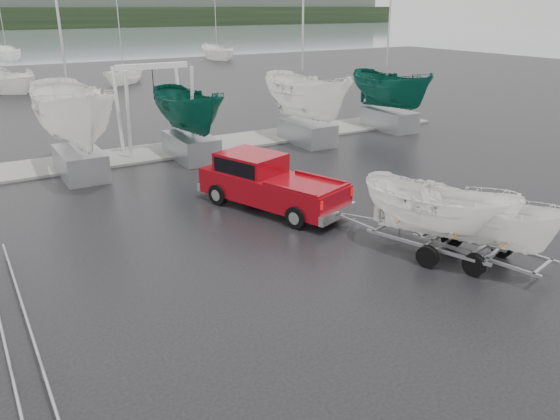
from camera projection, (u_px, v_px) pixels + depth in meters
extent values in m
plane|color=black|center=(348.00, 243.00, 16.06)|extent=(120.00, 120.00, 0.00)
cube|color=gray|center=(183.00, 148.00, 26.45)|extent=(30.00, 3.00, 0.12)
cube|color=maroon|center=(272.00, 188.00, 18.54)|extent=(3.47, 5.59, 0.86)
cube|color=maroon|center=(251.00, 164.00, 18.87)|extent=(2.28, 2.53, 0.77)
cube|color=black|center=(251.00, 163.00, 18.85)|extent=(2.23, 2.33, 0.50)
cube|color=silver|center=(338.00, 214.00, 17.04)|extent=(1.79, 0.77, 0.32)
cylinder|color=black|center=(218.00, 194.00, 19.07)|extent=(0.50, 0.78, 0.73)
cylinder|color=black|center=(252.00, 183.00, 20.32)|extent=(0.50, 0.78, 0.73)
cylinder|color=black|center=(297.00, 217.00, 17.01)|extent=(0.50, 0.78, 0.73)
cylinder|color=black|center=(328.00, 203.00, 18.26)|extent=(0.50, 0.78, 0.73)
cube|color=#999CA1|center=(425.00, 247.00, 14.74)|extent=(1.27, 3.42, 0.08)
cube|color=#999CA1|center=(442.00, 234.00, 15.54)|extent=(1.27, 3.42, 0.08)
cylinder|color=#999CA1|center=(440.00, 247.00, 15.07)|extent=(1.54, 0.61, 0.08)
cylinder|color=black|center=(427.00, 257.00, 14.50)|extent=(0.37, 0.63, 0.60)
cylinder|color=black|center=(452.00, 238.00, 15.65)|extent=(0.37, 0.63, 0.60)
imported|color=white|center=(442.00, 162.00, 14.35)|extent=(2.14, 2.17, 4.43)
cube|color=orange|center=(409.00, 215.00, 15.42)|extent=(1.48, 0.55, 0.03)
cube|color=orange|center=(464.00, 229.00, 14.47)|extent=(1.48, 0.55, 0.03)
cube|color=#999CA1|center=(472.00, 254.00, 14.28)|extent=(0.89, 3.53, 0.08)
cube|color=#999CA1|center=(491.00, 242.00, 15.00)|extent=(0.89, 3.53, 0.08)
cylinder|color=#999CA1|center=(488.00, 256.00, 14.56)|extent=(1.58, 0.44, 0.08)
cylinder|color=black|center=(474.00, 265.00, 14.04)|extent=(0.31, 0.63, 0.60)
cylinder|color=black|center=(502.00, 247.00, 15.09)|extent=(0.31, 0.63, 0.60)
imported|color=white|center=(492.00, 176.00, 13.93)|extent=(1.80, 1.83, 3.97)
cube|color=orange|center=(457.00, 221.00, 14.99)|extent=(1.52, 0.39, 0.03)
cube|color=orange|center=(514.00, 238.00, 13.91)|extent=(1.52, 0.39, 0.03)
cylinder|color=silver|center=(128.00, 117.00, 23.81)|extent=(0.16, 0.58, 3.99)
cylinder|color=silver|center=(118.00, 111.00, 25.09)|extent=(0.16, 0.58, 3.99)
cylinder|color=silver|center=(192.00, 110.00, 25.26)|extent=(0.16, 0.58, 3.99)
cylinder|color=silver|center=(180.00, 105.00, 26.55)|extent=(0.16, 0.58, 3.99)
cube|color=silver|center=(152.00, 66.00, 24.47)|extent=(3.30, 0.25, 0.25)
cube|color=#999CA1|center=(80.00, 163.00, 22.16)|extent=(1.60, 3.20, 1.10)
imported|color=white|center=(66.00, 57.00, 20.69)|extent=(2.73, 2.80, 7.25)
cube|color=#999CA1|center=(191.00, 147.00, 24.70)|extent=(1.60, 3.20, 1.10)
imported|color=#0B4E3E|center=(187.00, 71.00, 23.51)|extent=(2.13, 2.18, 5.65)
cube|color=#999CA1|center=(307.00, 132.00, 27.54)|extent=(1.60, 3.20, 1.10)
imported|color=white|center=(308.00, 55.00, 26.20)|extent=(2.43, 2.50, 6.46)
cube|color=#999CA1|center=(389.00, 120.00, 30.56)|extent=(1.60, 3.20, 1.10)
imported|color=#0B4E3E|center=(393.00, 56.00, 29.35)|extent=(2.19, 2.25, 5.82)
cylinder|color=#999CA1|center=(19.00, 295.00, 12.50)|extent=(0.06, 6.50, 0.06)
imported|color=white|center=(125.00, 84.00, 48.70)|extent=(2.92, 2.92, 5.41)
cylinder|color=#B2B2B7|center=(120.00, 37.00, 47.29)|extent=(0.08, 0.08, 8.00)
imported|color=white|center=(217.00, 59.00, 70.72)|extent=(2.88, 2.95, 7.37)
cylinder|color=#B2B2B7|center=(216.00, 27.00, 69.31)|extent=(0.08, 0.08, 8.00)
imported|color=white|center=(8.00, 60.00, 69.94)|extent=(2.91, 2.98, 7.01)
cylinder|color=#B2B2B7|center=(3.00, 27.00, 68.53)|extent=(0.08, 0.08, 8.00)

